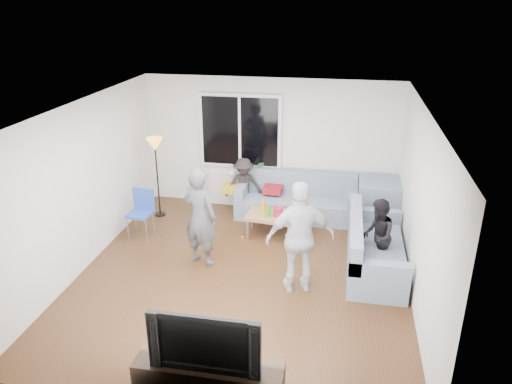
% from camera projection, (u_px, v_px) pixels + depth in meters
% --- Properties ---
extents(floor, '(5.00, 5.50, 0.04)m').
position_uv_depth(floor, '(243.00, 275.00, 7.63)').
color(floor, '#56351C').
rests_on(floor, ground).
extents(ceiling, '(5.00, 5.50, 0.04)m').
position_uv_depth(ceiling, '(241.00, 108.00, 6.64)').
color(ceiling, white).
rests_on(ceiling, ground).
extents(wall_back, '(5.00, 0.04, 2.60)m').
position_uv_depth(wall_back, '(271.00, 144.00, 9.66)').
color(wall_back, silver).
rests_on(wall_back, ground).
extents(wall_front, '(5.00, 0.04, 2.60)m').
position_uv_depth(wall_front, '(181.00, 309.00, 4.61)').
color(wall_front, silver).
rests_on(wall_front, ground).
extents(wall_left, '(0.04, 5.50, 2.60)m').
position_uv_depth(wall_left, '(82.00, 186.00, 7.56)').
color(wall_left, silver).
rests_on(wall_left, ground).
extents(wall_right, '(0.04, 5.50, 2.60)m').
position_uv_depth(wall_right, '(421.00, 210.00, 6.71)').
color(wall_right, silver).
rests_on(wall_right, ground).
extents(window_frame, '(1.62, 0.06, 1.47)m').
position_uv_depth(window_frame, '(240.00, 131.00, 9.59)').
color(window_frame, white).
rests_on(window_frame, wall_back).
extents(window_glass, '(1.50, 0.02, 1.35)m').
position_uv_depth(window_glass, '(240.00, 132.00, 9.56)').
color(window_glass, black).
rests_on(window_glass, window_frame).
extents(window_mullion, '(0.05, 0.03, 1.35)m').
position_uv_depth(window_mullion, '(240.00, 132.00, 9.55)').
color(window_mullion, white).
rests_on(window_mullion, window_frame).
extents(radiator, '(1.30, 0.12, 0.62)m').
position_uv_depth(radiator, '(241.00, 190.00, 10.02)').
color(radiator, silver).
rests_on(radiator, floor).
extents(potted_plant, '(0.21, 0.18, 0.35)m').
position_uv_depth(potted_plant, '(259.00, 170.00, 9.75)').
color(potted_plant, '#29672F').
rests_on(potted_plant, radiator).
extents(vase, '(0.21, 0.21, 0.17)m').
position_uv_depth(vase, '(232.00, 172.00, 9.87)').
color(vase, white).
rests_on(vase, radiator).
extents(sofa_back_section, '(2.30, 0.85, 0.85)m').
position_uv_depth(sofa_back_section, '(296.00, 196.00, 9.44)').
color(sofa_back_section, slate).
rests_on(sofa_back_section, floor).
extents(sofa_right_section, '(2.00, 0.85, 0.85)m').
position_uv_depth(sofa_right_section, '(376.00, 244.00, 7.64)').
color(sofa_right_section, slate).
rests_on(sofa_right_section, floor).
extents(sofa_corner, '(0.85, 0.85, 0.85)m').
position_uv_depth(sofa_corner, '(381.00, 202.00, 9.17)').
color(sofa_corner, slate).
rests_on(sofa_corner, floor).
extents(cushion_yellow, '(0.40, 0.35, 0.14)m').
position_uv_depth(cushion_yellow, '(234.00, 188.00, 9.59)').
color(cushion_yellow, gold).
rests_on(cushion_yellow, sofa_back_section).
extents(cushion_red, '(0.38, 0.32, 0.13)m').
position_uv_depth(cushion_red, '(273.00, 189.00, 9.54)').
color(cushion_red, maroon).
rests_on(cushion_red, sofa_back_section).
extents(coffee_table, '(1.16, 0.73, 0.40)m').
position_uv_depth(coffee_table, '(277.00, 225.00, 8.78)').
color(coffee_table, '#AB7D53').
rests_on(coffee_table, floor).
extents(pitcher, '(0.17, 0.17, 0.17)m').
position_uv_depth(pitcher, '(278.00, 212.00, 8.63)').
color(pitcher, maroon).
rests_on(pitcher, coffee_table).
extents(side_chair, '(0.44, 0.44, 0.86)m').
position_uv_depth(side_chair, '(140.00, 215.00, 8.65)').
color(side_chair, '#2749A9').
rests_on(side_chair, floor).
extents(floor_lamp, '(0.32, 0.32, 1.56)m').
position_uv_depth(floor_lamp, '(157.00, 178.00, 9.36)').
color(floor_lamp, '#FFA130').
rests_on(floor_lamp, floor).
extents(player_left, '(0.68, 0.56, 1.62)m').
position_uv_depth(player_left, '(200.00, 217.00, 7.67)').
color(player_left, '#47474C').
rests_on(player_left, floor).
extents(player_right, '(1.07, 0.70, 1.69)m').
position_uv_depth(player_right, '(300.00, 238.00, 6.93)').
color(player_right, silver).
rests_on(player_right, floor).
extents(spectator_right, '(0.48, 0.60, 1.19)m').
position_uv_depth(spectator_right, '(378.00, 236.00, 7.53)').
color(spectator_right, black).
rests_on(spectator_right, floor).
extents(spectator_back, '(0.81, 0.61, 1.12)m').
position_uv_depth(spectator_back, '(244.00, 186.00, 9.59)').
color(spectator_back, black).
rests_on(spectator_back, floor).
extents(tv_console, '(1.60, 0.40, 0.44)m').
position_uv_depth(tv_console, '(209.00, 380.00, 5.24)').
color(tv_console, '#312218').
rests_on(tv_console, floor).
extents(television, '(1.18, 0.15, 0.68)m').
position_uv_depth(television, '(207.00, 338.00, 5.03)').
color(television, black).
rests_on(television, tv_console).
extents(bottle_a, '(0.07, 0.07, 0.24)m').
position_uv_depth(bottle_a, '(263.00, 206.00, 8.77)').
color(bottle_a, orange).
rests_on(bottle_a, coffee_table).
extents(bottle_e, '(0.07, 0.07, 0.22)m').
position_uv_depth(bottle_e, '(296.00, 209.00, 8.68)').
color(bottle_e, black).
rests_on(bottle_e, coffee_table).
extents(bottle_d, '(0.07, 0.07, 0.24)m').
position_uv_depth(bottle_d, '(293.00, 211.00, 8.57)').
color(bottle_d, gold).
rests_on(bottle_d, coffee_table).
extents(bottle_b, '(0.08, 0.08, 0.22)m').
position_uv_depth(bottle_b, '(269.00, 211.00, 8.60)').
color(bottle_b, '#328A19').
rests_on(bottle_b, coffee_table).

